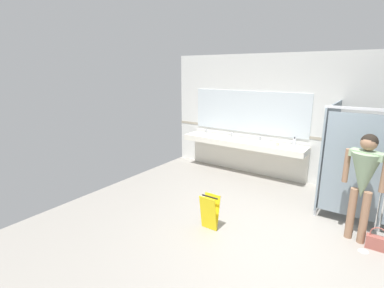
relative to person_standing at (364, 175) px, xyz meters
name	(u,v)px	position (x,y,z in m)	size (l,w,h in m)	color
ground_plane	(270,247)	(-1.00, -0.84, -1.08)	(7.42, 6.20, 0.10)	gray
wall_back	(322,121)	(-1.00, 2.02, 0.40)	(7.42, 0.12, 2.86)	silver
wall_back_tile_band	(319,139)	(-1.00, 1.95, 0.02)	(7.42, 0.01, 0.06)	#9E937F
vanity_counter	(243,148)	(-2.67, 1.74, -0.41)	(3.03, 0.57, 0.96)	silver
mirror_panel	(248,112)	(-2.67, 1.95, 0.47)	(2.93, 0.02, 1.00)	silver
person_standing	(364,175)	(0.00, 0.00, 0.00)	(0.56, 0.49, 1.64)	#8C664C
handbag	(377,242)	(0.29, -0.09, -0.92)	(0.28, 0.11, 0.34)	#934C42
soap_dispenser	(294,142)	(-1.48, 1.82, -0.10)	(0.07, 0.07, 0.20)	white
paper_cup	(277,144)	(-1.78, 1.59, -0.14)	(0.07, 0.07, 0.09)	beige
wet_floor_sign	(210,212)	(-1.96, -0.99, -0.74)	(0.28, 0.19, 0.57)	yellow
floor_drain_cover	(363,251)	(0.15, -0.26, -1.03)	(0.14, 0.14, 0.01)	#B7BABF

